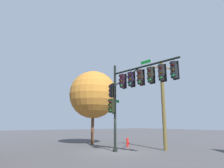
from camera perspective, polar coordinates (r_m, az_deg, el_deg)
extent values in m
plane|color=#474648|center=(16.08, 0.93, -19.13)|extent=(120.00, 120.00, 0.00)
cylinder|color=black|center=(15.99, 0.89, -6.68)|extent=(0.20, 0.20, 6.96)
cylinder|color=black|center=(16.06, 0.93, -18.78)|extent=(0.36, 0.36, 0.20)
cylinder|color=black|center=(14.58, 8.95, 5.01)|extent=(5.83, 0.92, 0.14)
cylinder|color=black|center=(15.45, 4.28, 2.04)|extent=(2.65, 0.43, 1.07)
cube|color=black|center=(15.67, 3.17, 0.89)|extent=(0.35, 0.39, 1.10)
cube|color=black|center=(15.81, 3.69, 0.79)|extent=(0.44, 0.08, 1.22)
sphere|color=maroon|center=(15.61, 2.63, 2.21)|extent=(0.22, 0.22, 0.22)
cylinder|color=black|center=(15.59, 2.47, 2.43)|extent=(0.24, 0.16, 0.23)
sphere|color=#855607|center=(15.54, 2.64, 1.00)|extent=(0.22, 0.22, 0.22)
cylinder|color=black|center=(15.51, 2.48, 1.21)|extent=(0.24, 0.16, 0.23)
sphere|color=#20FF59|center=(15.47, 2.65, -0.23)|extent=(0.22, 0.22, 0.22)
cylinder|color=black|center=(15.44, 2.49, -0.02)|extent=(0.24, 0.16, 0.23)
cube|color=black|center=(15.08, 5.66, 1.43)|extent=(0.38, 0.41, 1.10)
cube|color=black|center=(15.23, 6.13, 1.30)|extent=(0.44, 0.11, 1.22)
sphere|color=maroon|center=(15.01, 5.15, 2.81)|extent=(0.22, 0.22, 0.22)
cylinder|color=black|center=(14.98, 5.00, 3.04)|extent=(0.25, 0.18, 0.23)
sphere|color=#855607|center=(14.93, 5.17, 1.55)|extent=(0.22, 0.22, 0.22)
cylinder|color=black|center=(14.90, 5.02, 1.77)|extent=(0.25, 0.18, 0.23)
sphere|color=#20FF59|center=(14.86, 5.20, 0.27)|extent=(0.22, 0.22, 0.22)
cylinder|color=black|center=(14.82, 5.05, 0.49)|extent=(0.25, 0.18, 0.23)
cube|color=black|center=(14.52, 8.34, 2.00)|extent=(0.36, 0.40, 1.10)
cube|color=black|center=(14.68, 8.83, 1.87)|extent=(0.44, 0.09, 1.22)
sphere|color=maroon|center=(14.46, 7.80, 3.44)|extent=(0.22, 0.22, 0.22)
cylinder|color=black|center=(14.42, 7.64, 3.67)|extent=(0.25, 0.17, 0.23)
sphere|color=#855607|center=(14.37, 7.84, 2.13)|extent=(0.22, 0.22, 0.22)
cylinder|color=black|center=(14.34, 7.68, 2.36)|extent=(0.25, 0.17, 0.23)
sphere|color=#20FF59|center=(14.30, 7.88, 0.80)|extent=(0.22, 0.22, 0.22)
cylinder|color=black|center=(14.26, 7.72, 1.03)|extent=(0.25, 0.17, 0.23)
cube|color=black|center=(14.00, 11.23, 2.61)|extent=(0.37, 0.40, 1.10)
cube|color=black|center=(14.16, 11.69, 2.47)|extent=(0.44, 0.11, 1.22)
sphere|color=maroon|center=(13.93, 10.71, 4.11)|extent=(0.22, 0.22, 0.22)
cylinder|color=black|center=(13.90, 10.56, 4.36)|extent=(0.25, 0.17, 0.23)
sphere|color=#855607|center=(13.84, 10.76, 2.76)|extent=(0.22, 0.22, 0.22)
cylinder|color=black|center=(13.81, 10.61, 3.00)|extent=(0.25, 0.17, 0.23)
sphere|color=#20FF59|center=(13.76, 10.82, 1.38)|extent=(0.22, 0.22, 0.22)
cylinder|color=black|center=(13.73, 10.67, 1.63)|extent=(0.25, 0.17, 0.23)
cube|color=black|center=(13.52, 14.35, 3.26)|extent=(0.37, 0.40, 1.10)
cube|color=black|center=(13.69, 14.79, 3.10)|extent=(0.44, 0.10, 1.22)
sphere|color=maroon|center=(13.45, 13.82, 4.82)|extent=(0.22, 0.22, 0.22)
cylinder|color=black|center=(13.41, 13.68, 5.08)|extent=(0.25, 0.17, 0.23)
sphere|color=#855607|center=(13.36, 13.89, 3.42)|extent=(0.22, 0.22, 0.22)
cylinder|color=black|center=(13.32, 13.75, 3.67)|extent=(0.25, 0.17, 0.23)
sphere|color=#20FF59|center=(13.27, 13.97, 2.00)|extent=(0.22, 0.22, 0.22)
cylinder|color=black|center=(13.24, 13.82, 2.25)|extent=(0.25, 0.17, 0.23)
cube|color=black|center=(13.08, 17.68, 3.94)|extent=(0.36, 0.39, 1.10)
cube|color=black|center=(13.25, 18.12, 3.78)|extent=(0.44, 0.09, 1.22)
sphere|color=maroon|center=(13.01, 17.14, 5.56)|extent=(0.22, 0.22, 0.22)
cylinder|color=black|center=(12.97, 16.99, 5.82)|extent=(0.24, 0.16, 0.23)
sphere|color=#855607|center=(12.92, 17.23, 4.12)|extent=(0.22, 0.22, 0.22)
cylinder|color=black|center=(12.88, 17.08, 4.38)|extent=(0.24, 0.16, 0.23)
sphere|color=#20FF59|center=(12.83, 17.32, 2.65)|extent=(0.22, 0.22, 0.22)
cylinder|color=black|center=(12.79, 17.17, 2.91)|extent=(0.24, 0.16, 0.23)
cube|color=black|center=(16.42, 0.02, -2.01)|extent=(0.40, 0.37, 1.10)
cube|color=black|center=(16.27, 0.51, -1.92)|extent=(0.10, 0.44, 1.22)
sphere|color=maroon|center=(16.62, -0.45, -0.93)|extent=(0.22, 0.22, 0.22)
cylinder|color=black|center=(16.67, -0.59, -0.79)|extent=(0.17, 0.25, 0.23)
sphere|color=#855607|center=(16.56, -0.45, -2.09)|extent=(0.22, 0.22, 0.22)
cylinder|color=black|center=(16.61, -0.59, -1.95)|extent=(0.17, 0.25, 0.23)
sphere|color=#20FF59|center=(16.51, -0.45, -3.25)|extent=(0.22, 0.22, 0.22)
cylinder|color=black|center=(16.56, -0.60, -3.11)|extent=(0.17, 0.25, 0.23)
cube|color=black|center=(15.76, -0.03, -6.37)|extent=(0.37, 0.40, 1.10)
cube|color=black|center=(15.90, 0.50, -6.42)|extent=(0.44, 0.10, 1.22)
sphere|color=maroon|center=(15.66, -0.56, -5.09)|extent=(0.22, 0.22, 0.22)
cylinder|color=black|center=(15.62, -0.72, -4.89)|extent=(0.25, 0.17, 0.23)
sphere|color=#855607|center=(15.62, -0.56, -6.33)|extent=(0.22, 0.22, 0.22)
cylinder|color=black|center=(15.59, -0.72, -6.13)|extent=(0.25, 0.17, 0.23)
sphere|color=#20FF59|center=(15.60, -0.56, -7.57)|extent=(0.22, 0.22, 0.22)
cylinder|color=black|center=(15.56, -0.73, -7.38)|extent=(0.25, 0.17, 0.23)
cube|color=white|center=(14.51, 9.83, 6.38)|extent=(0.93, 0.15, 0.26)
cube|color=#0D7B26|center=(14.51, 9.83, 6.38)|extent=(0.90, 0.15, 0.22)
cube|color=white|center=(16.04, 0.89, -5.03)|extent=(0.15, 0.93, 0.26)
cube|color=#0C7330|center=(16.04, 0.89, -5.03)|extent=(0.15, 0.90, 0.22)
cylinder|color=brown|center=(17.31, 14.74, -5.61)|extent=(0.31, 0.31, 7.60)
cube|color=brown|center=(17.91, 14.22, 4.63)|extent=(0.78, 1.72, 0.12)
cylinder|color=red|center=(19.22, 4.56, -16.88)|extent=(0.24, 0.24, 0.65)
sphere|color=red|center=(19.19, 4.54, -15.71)|extent=(0.22, 0.22, 0.22)
cylinder|color=red|center=(19.10, 4.86, -16.81)|extent=(0.12, 0.10, 0.10)
cylinder|color=brown|center=(21.30, -5.72, -13.05)|extent=(0.31, 0.31, 3.09)
sphere|color=#B7752B|center=(21.53, -5.52, -3.08)|extent=(5.15, 5.15, 5.15)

